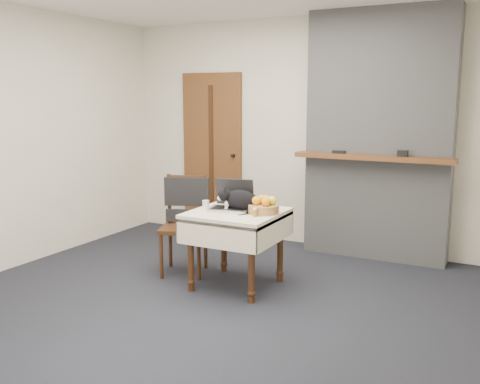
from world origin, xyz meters
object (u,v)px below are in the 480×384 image
object	(u,v)px
door	(212,154)
fruit_basket	(264,206)
side_table	(237,223)
chair	(185,210)
laptop	(232,202)
cream_jar	(206,204)
pill_bottle	(255,212)
cat	(242,201)

from	to	relation	value
door	fruit_basket	distance (m)	2.19
door	side_table	distance (m)	2.09
chair	laptop	bearing A→B (deg)	-32.11
door	cream_jar	bearing A→B (deg)	-61.44
door	cream_jar	size ratio (longest dim) A/B	27.49
door	fruit_basket	bearing A→B (deg)	-47.66
side_table	laptop	world-z (taller)	laptop
pill_bottle	fruit_basket	distance (m)	0.17
laptop	pill_bottle	world-z (taller)	laptop
laptop	cream_jar	size ratio (longest dim) A/B	5.69
door	fruit_basket	world-z (taller)	door
cream_jar	pill_bottle	distance (m)	0.57
fruit_basket	pill_bottle	bearing A→B (deg)	-92.18
door	pill_bottle	size ratio (longest dim) A/B	26.46
pill_bottle	side_table	bearing A→B (deg)	152.71
side_table	laptop	size ratio (longest dim) A/B	1.89
cream_jar	chair	bearing A→B (deg)	151.67
door	cat	bearing A→B (deg)	-52.26
cat	chair	xyz separation A→B (m)	(-0.69, 0.14, -0.18)
laptop	fruit_basket	xyz separation A→B (m)	(0.33, -0.02, -0.01)
laptop	pill_bottle	size ratio (longest dim) A/B	5.47
chair	side_table	bearing A→B (deg)	-35.66
laptop	cat	world-z (taller)	laptop
side_table	laptop	xyz separation A→B (m)	(-0.08, 0.06, 0.18)
fruit_basket	side_table	bearing A→B (deg)	-171.37
door	laptop	bearing A→B (deg)	-54.45
door	side_table	size ratio (longest dim) A/B	2.56
cat	door	bearing A→B (deg)	105.58
door	cat	world-z (taller)	door
chair	pill_bottle	bearing A→B (deg)	-39.30
cream_jar	fruit_basket	size ratio (longest dim) A/B	0.27
cat	pill_bottle	size ratio (longest dim) A/B	6.07
door	cream_jar	distance (m)	1.91
cream_jar	chair	world-z (taller)	chair
cream_jar	cat	bearing A→B (deg)	8.73
side_table	pill_bottle	distance (m)	0.31
pill_bottle	chair	distance (m)	0.96
side_table	laptop	bearing A→B (deg)	144.02
chair	fruit_basket	bearing A→B (deg)	-29.42
side_table	fruit_basket	size ratio (longest dim) A/B	2.89
fruit_basket	cream_jar	bearing A→B (deg)	-174.53
cream_jar	fruit_basket	bearing A→B (deg)	5.47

